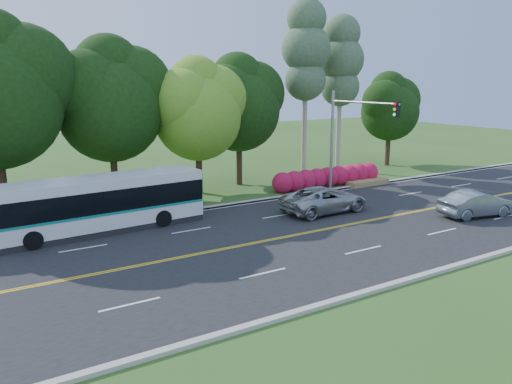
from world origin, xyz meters
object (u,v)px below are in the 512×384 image
traffic_signal (351,127)px  transit_bus (99,205)px  sedan (477,204)px  suv (324,199)px

traffic_signal → transit_bus: 16.93m
traffic_signal → sedan: 9.25m
transit_bus → suv: transit_bus is taller
traffic_signal → sedan: size_ratio=1.57×
traffic_signal → transit_bus: bearing=178.6°
traffic_signal → sedan: bearing=-71.6°
traffic_signal → transit_bus: size_ratio=0.64×
transit_bus → sedan: bearing=-27.0°
sedan → transit_bus: bearing=77.8°
traffic_signal → sedan: traffic_signal is taller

